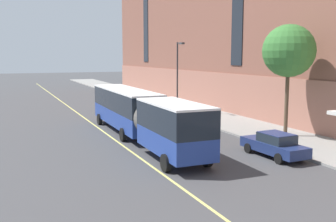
{
  "coord_description": "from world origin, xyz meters",
  "views": [
    {
      "loc": [
        -10.1,
        -21.45,
        6.32
      ],
      "look_at": [
        2.54,
        7.95,
        1.8
      ],
      "focal_mm": 42.0,
      "sensor_mm": 36.0,
      "label": 1
    }
  ],
  "objects_px": {
    "street_lamp": "(178,71)",
    "fire_hydrant": "(168,107)",
    "parked_car_navy_1": "(274,145)",
    "parked_car_navy_2": "(132,99)",
    "city_bus": "(139,113)",
    "parked_car_white_3": "(159,107)",
    "street_tree_mid_block": "(289,51)"
  },
  "relations": [
    {
      "from": "parked_car_navy_2",
      "to": "parked_car_navy_1",
      "type": "bearing_deg",
      "value": -90.28
    },
    {
      "from": "street_lamp",
      "to": "fire_hydrant",
      "type": "bearing_deg",
      "value": 92.18
    },
    {
      "from": "parked_car_white_3",
      "to": "fire_hydrant",
      "type": "relative_size",
      "value": 6.49
    },
    {
      "from": "parked_car_navy_1",
      "to": "parked_car_white_3",
      "type": "height_order",
      "value": "same"
    },
    {
      "from": "parked_car_navy_1",
      "to": "parked_car_white_3",
      "type": "xyz_separation_m",
      "value": [
        0.05,
        19.46,
        0.0
      ]
    },
    {
      "from": "city_bus",
      "to": "street_lamp",
      "type": "bearing_deg",
      "value": 52.82
    },
    {
      "from": "parked_car_navy_2",
      "to": "parked_car_white_3",
      "type": "distance_m",
      "value": 9.47
    },
    {
      "from": "city_bus",
      "to": "parked_car_navy_1",
      "type": "height_order",
      "value": "city_bus"
    },
    {
      "from": "city_bus",
      "to": "street_lamp",
      "type": "height_order",
      "value": "street_lamp"
    },
    {
      "from": "parked_car_navy_1",
      "to": "street_lamp",
      "type": "height_order",
      "value": "street_lamp"
    },
    {
      "from": "street_tree_mid_block",
      "to": "street_lamp",
      "type": "xyz_separation_m",
      "value": [
        -2.65,
        14.21,
        -1.92
      ]
    },
    {
      "from": "parked_car_navy_1",
      "to": "parked_car_navy_2",
      "type": "bearing_deg",
      "value": 89.72
    },
    {
      "from": "parked_car_white_3",
      "to": "fire_hydrant",
      "type": "bearing_deg",
      "value": 45.82
    },
    {
      "from": "city_bus",
      "to": "parked_car_navy_2",
      "type": "xyz_separation_m",
      "value": [
        6.28,
        20.92,
        -1.29
      ]
    },
    {
      "from": "parked_car_white_3",
      "to": "fire_hydrant",
      "type": "xyz_separation_m",
      "value": [
        1.8,
        1.85,
        -0.29
      ]
    },
    {
      "from": "street_lamp",
      "to": "parked_car_navy_1",
      "type": "bearing_deg",
      "value": -95.95
    },
    {
      "from": "parked_car_navy_2",
      "to": "street_lamp",
      "type": "distance_m",
      "value": 11.14
    },
    {
      "from": "city_bus",
      "to": "parked_car_navy_1",
      "type": "bearing_deg",
      "value": -52.57
    },
    {
      "from": "parked_car_navy_2",
      "to": "street_lamp",
      "type": "xyz_separation_m",
      "value": [
        1.81,
        -10.25,
        3.95
      ]
    },
    {
      "from": "parked_car_navy_1",
      "to": "street_lamp",
      "type": "distance_m",
      "value": 19.2
    },
    {
      "from": "parked_car_navy_1",
      "to": "street_tree_mid_block",
      "type": "height_order",
      "value": "street_tree_mid_block"
    },
    {
      "from": "parked_car_white_3",
      "to": "fire_hydrant",
      "type": "height_order",
      "value": "parked_car_white_3"
    },
    {
      "from": "parked_car_navy_1",
      "to": "fire_hydrant",
      "type": "height_order",
      "value": "parked_car_navy_1"
    },
    {
      "from": "fire_hydrant",
      "to": "parked_car_navy_2",
      "type": "bearing_deg",
      "value": 102.62
    },
    {
      "from": "parked_car_navy_2",
      "to": "street_tree_mid_block",
      "type": "bearing_deg",
      "value": -79.68
    },
    {
      "from": "city_bus",
      "to": "street_lamp",
      "type": "relative_size",
      "value": 2.58
    },
    {
      "from": "city_bus",
      "to": "fire_hydrant",
      "type": "bearing_deg",
      "value": 59.0
    },
    {
      "from": "parked_car_white_3",
      "to": "street_tree_mid_block",
      "type": "relative_size",
      "value": 0.55
    },
    {
      "from": "parked_car_navy_1",
      "to": "city_bus",
      "type": "bearing_deg",
      "value": 127.43
    },
    {
      "from": "parked_car_navy_1",
      "to": "parked_car_white_3",
      "type": "relative_size",
      "value": 1.03
    },
    {
      "from": "city_bus",
      "to": "fire_hydrant",
      "type": "xyz_separation_m",
      "value": [
        7.99,
        13.29,
        -1.58
      ]
    },
    {
      "from": "parked_car_navy_2",
      "to": "fire_hydrant",
      "type": "relative_size",
      "value": 6.28
    }
  ]
}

